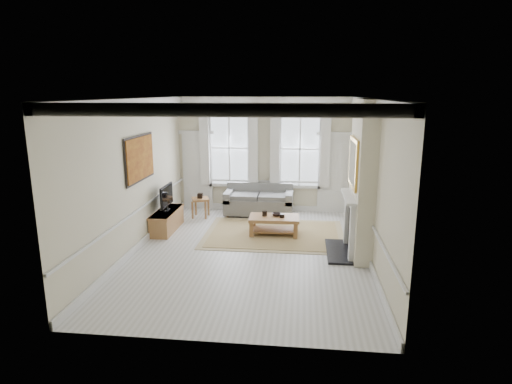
# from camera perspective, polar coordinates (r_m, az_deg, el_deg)

# --- Properties ---
(floor) EXTENTS (7.20, 7.20, 0.00)m
(floor) POSITION_cam_1_polar(r_m,az_deg,el_deg) (9.76, -0.83, -8.00)
(floor) COLOR #B7B5AD
(floor) RESTS_ON ground
(ceiling) EXTENTS (7.20, 7.20, 0.00)m
(ceiling) POSITION_cam_1_polar(r_m,az_deg,el_deg) (9.10, -0.91, 12.40)
(ceiling) COLOR white
(ceiling) RESTS_ON back_wall
(back_wall) EXTENTS (5.20, 0.00, 5.20)m
(back_wall) POSITION_cam_1_polar(r_m,az_deg,el_deg) (12.81, 1.14, 4.99)
(back_wall) COLOR beige
(back_wall) RESTS_ON floor
(left_wall) EXTENTS (0.00, 7.20, 7.20)m
(left_wall) POSITION_cam_1_polar(r_m,az_deg,el_deg) (9.94, -15.93, 2.09)
(left_wall) COLOR beige
(left_wall) RESTS_ON floor
(right_wall) EXTENTS (0.00, 7.20, 7.20)m
(right_wall) POSITION_cam_1_polar(r_m,az_deg,el_deg) (9.32, 15.20, 1.43)
(right_wall) COLOR beige
(right_wall) RESTS_ON floor
(window_left) EXTENTS (1.26, 0.20, 2.20)m
(window_left) POSITION_cam_1_polar(r_m,az_deg,el_deg) (12.87, -3.56, 5.91)
(window_left) COLOR #B2BCC6
(window_left) RESTS_ON back_wall
(window_right) EXTENTS (1.26, 0.20, 2.20)m
(window_right) POSITION_cam_1_polar(r_m,az_deg,el_deg) (12.68, 5.88, 5.76)
(window_right) COLOR #B2BCC6
(window_right) RESTS_ON back_wall
(door_left) EXTENTS (0.90, 0.08, 2.30)m
(door_left) POSITION_cam_1_polar(r_m,az_deg,el_deg) (13.20, -7.79, 2.70)
(door_left) COLOR silver
(door_left) RESTS_ON floor
(door_right) EXTENTS (0.90, 0.08, 2.30)m
(door_right) POSITION_cam_1_polar(r_m,az_deg,el_deg) (12.84, 10.27, 2.31)
(door_right) COLOR silver
(door_right) RESTS_ON floor
(painting) EXTENTS (0.05, 1.66, 1.06)m
(painting) POSITION_cam_1_polar(r_m,az_deg,el_deg) (10.14, -15.21, 4.36)
(painting) COLOR #AD711D
(painting) RESTS_ON left_wall
(chimney_breast) EXTENTS (0.35, 1.70, 3.38)m
(chimney_breast) POSITION_cam_1_polar(r_m,az_deg,el_deg) (9.49, 13.98, 1.70)
(chimney_breast) COLOR beige
(chimney_breast) RESTS_ON floor
(hearth) EXTENTS (0.55, 1.50, 0.05)m
(hearth) POSITION_cam_1_polar(r_m,az_deg,el_deg) (9.90, 10.98, -7.76)
(hearth) COLOR black
(hearth) RESTS_ON floor
(fireplace) EXTENTS (0.21, 1.45, 1.33)m
(fireplace) POSITION_cam_1_polar(r_m,az_deg,el_deg) (9.70, 12.34, -3.87)
(fireplace) COLOR silver
(fireplace) RESTS_ON floor
(mirror) EXTENTS (0.06, 1.26, 1.06)m
(mirror) POSITION_cam_1_polar(r_m,az_deg,el_deg) (9.40, 12.80, 3.83)
(mirror) COLOR gold
(mirror) RESTS_ON chimney_breast
(sofa) EXTENTS (1.97, 0.96, 0.89)m
(sofa) POSITION_cam_1_polar(r_m,az_deg,el_deg) (12.60, 0.41, -1.32)
(sofa) COLOR #5E5E5B
(sofa) RESTS_ON floor
(side_table) EXTENTS (0.59, 0.59, 0.56)m
(side_table) POSITION_cam_1_polar(r_m,az_deg,el_deg) (12.38, -7.43, -1.31)
(side_table) COLOR brown
(side_table) RESTS_ON floor
(rug) EXTENTS (3.50, 2.60, 0.02)m
(rug) POSITION_cam_1_polar(r_m,az_deg,el_deg) (10.91, 2.43, -5.60)
(rug) COLOR #957F4D
(rug) RESTS_ON floor
(coffee_table) EXTENTS (1.27, 0.77, 0.47)m
(coffee_table) POSITION_cam_1_polar(r_m,az_deg,el_deg) (10.80, 2.45, -3.71)
(coffee_table) COLOR brown
(coffee_table) RESTS_ON rug
(ceramic_pot_a) EXTENTS (0.13, 0.13, 0.13)m
(ceramic_pot_a) POSITION_cam_1_polar(r_m,az_deg,el_deg) (10.82, 1.16, -2.86)
(ceramic_pot_a) COLOR black
(ceramic_pot_a) RESTS_ON coffee_table
(ceramic_pot_b) EXTENTS (0.12, 0.12, 0.09)m
(ceramic_pot_b) POSITION_cam_1_polar(r_m,az_deg,el_deg) (10.70, 3.51, -3.18)
(ceramic_pot_b) COLOR black
(ceramic_pot_b) RESTS_ON coffee_table
(bowl) EXTENTS (0.27, 0.27, 0.06)m
(bowl) POSITION_cam_1_polar(r_m,az_deg,el_deg) (10.86, 2.76, -3.01)
(bowl) COLOR black
(bowl) RESTS_ON coffee_table
(tv_stand) EXTENTS (0.47, 1.48, 0.53)m
(tv_stand) POSITION_cam_1_polar(r_m,az_deg,el_deg) (11.39, -11.79, -3.74)
(tv_stand) COLOR brown
(tv_stand) RESTS_ON floor
(tv) EXTENTS (0.08, 0.90, 0.68)m
(tv) POSITION_cam_1_polar(r_m,az_deg,el_deg) (11.21, -11.84, -0.52)
(tv) COLOR black
(tv) RESTS_ON tv_stand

